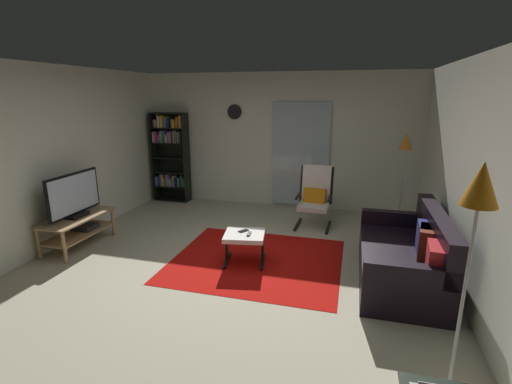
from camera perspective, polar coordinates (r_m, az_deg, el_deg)
ground_plane at (r=4.94m, az=-3.88°, el=-11.34°), size 7.02×7.02×0.00m
wall_back at (r=7.28m, az=3.41°, el=7.95°), size 5.60×0.06×2.60m
wall_left at (r=5.97m, az=-29.55°, el=4.48°), size 0.06×6.00×2.60m
wall_right at (r=4.44m, az=30.86°, el=1.33°), size 0.06×6.00×2.60m
glass_door_panel at (r=7.17m, az=6.95°, el=5.74°), size 1.10×0.01×2.00m
area_rug at (r=5.06m, az=0.10°, el=-10.55°), size 2.25×1.98×0.01m
tv_stand at (r=6.01m, az=-25.79°, el=-4.81°), size 0.52×1.14×0.46m
television at (r=5.86m, az=-26.43°, el=-0.58°), size 0.20×0.99×0.64m
bookshelf_near_tv at (r=7.83m, az=-13.13°, el=5.98°), size 0.73×0.30×1.83m
leather_sofa at (r=4.78m, az=22.42°, el=-9.35°), size 0.91×1.86×0.87m
lounge_armchair at (r=6.28m, az=9.16°, el=-0.46°), size 0.58×0.66×1.02m
ottoman at (r=4.88m, az=-1.80°, el=-7.23°), size 0.60×0.56×0.42m
tv_remote at (r=4.81m, az=-1.09°, el=-6.53°), size 0.05×0.15×0.02m
cell_phone at (r=4.92m, az=-1.96°, el=-6.06°), size 0.14×0.15×0.01m
floor_lamp_by_sofa at (r=2.79m, az=31.31°, el=-1.51°), size 0.23×0.23×1.78m
floor_lamp_by_shelf at (r=6.11m, az=22.18°, el=5.65°), size 0.22×0.22×1.62m
wall_clock at (r=7.39m, az=-3.35°, el=12.33°), size 0.29×0.03×0.29m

